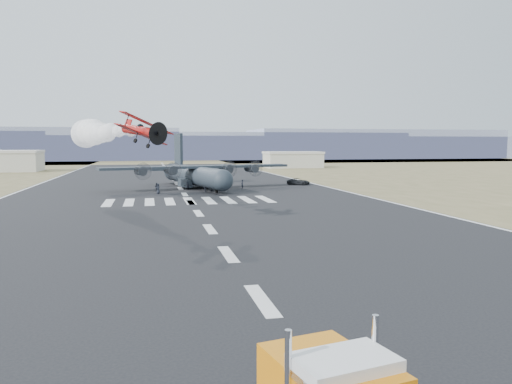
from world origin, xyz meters
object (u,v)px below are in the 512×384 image
object	(u,v)px
crew_e	(158,189)
crew_h	(220,185)
crew_b	(157,187)
crew_c	(212,186)
crew_f	(188,186)
crew_g	(242,184)
crew_d	(205,187)
aerobatic_biplane	(141,130)
hangar_left	(0,161)
crew_a	(205,186)
support_vehicle	(298,182)
hangar_right	(293,159)
transport_aircraft	(195,174)

from	to	relation	value
crew_e	crew_h	world-z (taller)	crew_e
crew_b	crew_c	bearing A→B (deg)	-156.69
crew_b	crew_c	size ratio (longest dim) A/B	0.85
crew_f	crew_g	xyz separation A→B (m)	(10.53, -0.14, 0.14)
crew_c	crew_d	size ratio (longest dim) A/B	1.12
aerobatic_biplane	crew_d	size ratio (longest dim) A/B	3.88
hangar_left	crew_e	world-z (taller)	hangar_left
crew_e	crew_h	size ratio (longest dim) A/B	1.01
crew_b	crew_a	bearing A→B (deg)	-143.41
crew_c	aerobatic_biplane	bearing A→B (deg)	112.01
hangar_left	aerobatic_biplane	xyz separation A→B (m)	(45.27, -115.91, 6.83)
support_vehicle	crew_g	size ratio (longest dim) A/B	2.69
crew_a	hangar_right	bearing A→B (deg)	175.66
transport_aircraft	crew_a	size ratio (longest dim) A/B	21.75
hangar_left	crew_f	size ratio (longest dim) A/B	15.54
hangar_right	support_vehicle	bearing A→B (deg)	-105.52
transport_aircraft	crew_d	bearing A→B (deg)	-97.01
aerobatic_biplane	crew_g	distance (m)	44.03
crew_a	transport_aircraft	bearing A→B (deg)	-145.68
hangar_left	hangar_right	bearing A→B (deg)	2.92
aerobatic_biplane	crew_d	distance (m)	37.62
crew_d	crew_h	xyz separation A→B (m)	(3.31, 4.57, 0.05)
aerobatic_biplane	crew_h	xyz separation A→B (m)	(14.09, 39.37, -9.34)
transport_aircraft	crew_d	world-z (taller)	transport_aircraft
crew_b	crew_e	xyz separation A→B (m)	(0.19, -4.13, 0.10)
support_vehicle	crew_d	bearing A→B (deg)	140.33
aerobatic_biplane	crew_a	xyz separation A→B (m)	(10.93, 37.56, -9.37)
aerobatic_biplane	support_vehicle	xyz separation A→B (m)	(32.00, 46.29, -9.54)
crew_h	crew_c	bearing A→B (deg)	-138.01
crew_g	crew_a	bearing A→B (deg)	-76.26
crew_c	hangar_left	bearing A→B (deg)	-13.74
crew_c	crew_d	world-z (taller)	crew_c
hangar_right	crew_f	xyz separation A→B (m)	(-44.88, -81.85, -2.22)
crew_c	crew_g	distance (m)	7.32
hangar_right	crew_g	xyz separation A→B (m)	(-34.34, -81.99, -2.08)
hangar_left	transport_aircraft	world-z (taller)	transport_aircraft
support_vehicle	crew_g	bearing A→B (deg)	140.34
crew_a	crew_f	size ratio (longest dim) A/B	1.10
hangar_left	transport_aircraft	bearing A→B (deg)	-52.85
support_vehicle	crew_b	distance (m)	31.29
hangar_left	crew_d	bearing A→B (deg)	-55.35
crew_h	hangar_right	bearing A→B (deg)	43.26
crew_h	crew_d	bearing A→B (deg)	-147.33
crew_a	crew_f	xyz separation A→B (m)	(-3.08, 1.50, -0.08)
crew_d	crew_b	bearing A→B (deg)	65.24
aerobatic_biplane	support_vehicle	size ratio (longest dim) A/B	1.31
hangar_right	crew_h	size ratio (longest dim) A/B	11.44
crew_a	crew_d	bearing A→B (deg)	19.12
aerobatic_biplane	crew_c	size ratio (longest dim) A/B	3.47
crew_b	crew_h	world-z (taller)	crew_h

